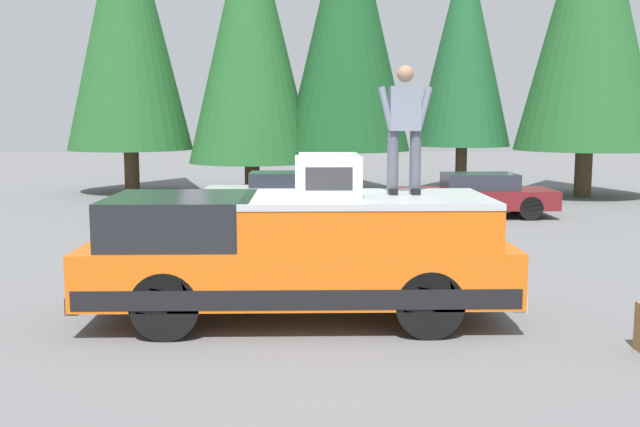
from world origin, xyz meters
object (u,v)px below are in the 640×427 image
parked_car_silver (282,193)px  compressor_unit (328,175)px  pickup_truck (299,254)px  person_on_truck_bed (405,126)px  parked_car_maroon (476,195)px

parked_car_silver → compressor_unit: bearing=-175.1°
compressor_unit → parked_car_silver: 10.69m
pickup_truck → parked_car_silver: 10.47m
pickup_truck → compressor_unit: size_ratio=6.60×
pickup_truck → person_on_truck_bed: bearing=-82.0°
pickup_truck → parked_car_maroon: bearing=-25.3°
person_on_truck_bed → parked_car_silver: size_ratio=0.41×
parked_car_maroon → pickup_truck: bearing=154.7°
parked_car_maroon → compressor_unit: bearing=156.8°
person_on_truck_bed → parked_car_silver: 10.62m
person_on_truck_bed → parked_car_maroon: size_ratio=0.41×
person_on_truck_bed → parked_car_silver: (10.26, 1.92, -1.97)m
compressor_unit → parked_car_maroon: bearing=-23.2°
parked_car_maroon → parked_car_silver: bearing=84.0°
parked_car_silver → parked_car_maroon: bearing=-96.0°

